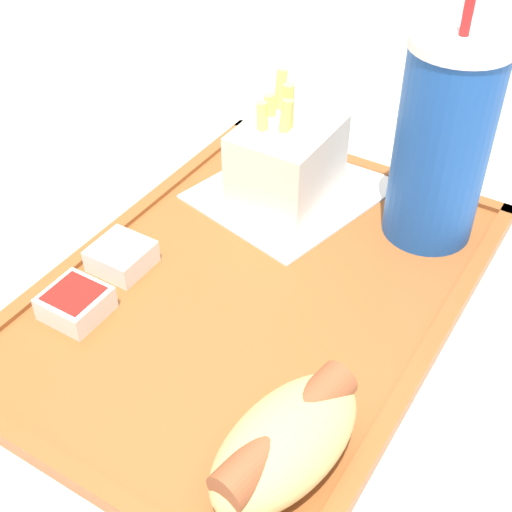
{
  "coord_description": "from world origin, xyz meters",
  "views": [
    {
      "loc": [
        0.36,
        0.24,
        1.13
      ],
      "look_at": [
        0.03,
        0.04,
        0.8
      ],
      "focal_mm": 50.0,
      "sensor_mm": 36.0,
      "label": 1
    }
  ],
  "objects_px": {
    "soda_cup": "(443,141)",
    "hot_dog_far": "(286,441)",
    "sauce_cup_ketchup": "(76,303)",
    "sauce_cup_mayo": "(121,256)",
    "fries_carton": "(284,161)"
  },
  "relations": [
    {
      "from": "hot_dog_far",
      "to": "sauce_cup_mayo",
      "type": "xyz_separation_m",
      "value": [
        -0.09,
        -0.2,
        -0.01
      ]
    },
    {
      "from": "soda_cup",
      "to": "sauce_cup_mayo",
      "type": "height_order",
      "value": "soda_cup"
    },
    {
      "from": "hot_dog_far",
      "to": "sauce_cup_mayo",
      "type": "bearing_deg",
      "value": -114.27
    },
    {
      "from": "hot_dog_far",
      "to": "fries_carton",
      "type": "relative_size",
      "value": 1.12
    },
    {
      "from": "sauce_cup_ketchup",
      "to": "sauce_cup_mayo",
      "type": "bearing_deg",
      "value": -174.54
    },
    {
      "from": "soda_cup",
      "to": "hot_dog_far",
      "type": "bearing_deg",
      "value": 2.91
    },
    {
      "from": "hot_dog_far",
      "to": "sauce_cup_ketchup",
      "type": "xyz_separation_m",
      "value": [
        -0.03,
        -0.19,
        -0.01
      ]
    },
    {
      "from": "sauce_cup_ketchup",
      "to": "fries_carton",
      "type": "bearing_deg",
      "value": 164.97
    },
    {
      "from": "soda_cup",
      "to": "fries_carton",
      "type": "relative_size",
      "value": 1.87
    },
    {
      "from": "hot_dog_far",
      "to": "sauce_cup_mayo",
      "type": "height_order",
      "value": "hot_dog_far"
    },
    {
      "from": "soda_cup",
      "to": "sauce_cup_ketchup",
      "type": "relative_size",
      "value": 4.85
    },
    {
      "from": "hot_dog_far",
      "to": "fries_carton",
      "type": "bearing_deg",
      "value": -149.7
    },
    {
      "from": "hot_dog_far",
      "to": "sauce_cup_ketchup",
      "type": "bearing_deg",
      "value": -99.3
    },
    {
      "from": "soda_cup",
      "to": "sauce_cup_ketchup",
      "type": "height_order",
      "value": "soda_cup"
    },
    {
      "from": "hot_dog_far",
      "to": "sauce_cup_ketchup",
      "type": "relative_size",
      "value": 2.9
    }
  ]
}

